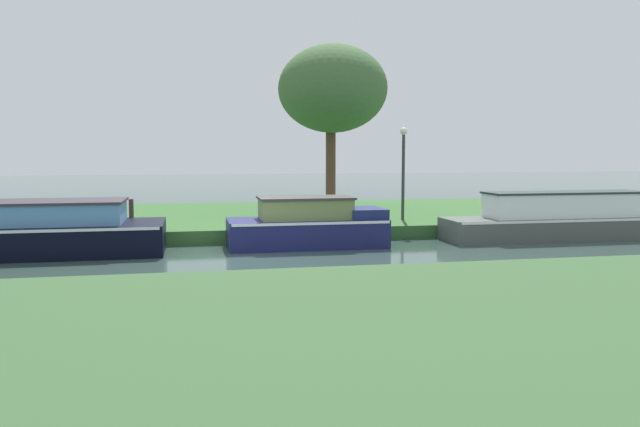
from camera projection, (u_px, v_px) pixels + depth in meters
name	position (u px, v px, depth m)	size (l,w,h in m)	color
ground_plane	(247.00, 256.00, 15.64)	(120.00, 120.00, 0.00)	#344A44
riverbank_far	(229.00, 219.00, 22.44)	(72.00, 10.00, 0.40)	#34612E
riverbank_near	(321.00, 370.00, 6.85)	(72.00, 10.00, 0.40)	#355830
navy_barge	(309.00, 225.00, 17.11)	(4.25, 1.76, 1.36)	#181C4F
slate_narrowboat	(576.00, 219.00, 18.76)	(8.34, 1.54, 1.41)	#4B514D
black_cruiser	(26.00, 232.00, 15.66)	(6.76, 2.39, 1.36)	black
willow_tree_centre	(332.00, 89.00, 23.04)	(3.97, 4.61, 6.09)	brown
lamp_post	(403.00, 162.00, 20.08)	(0.24, 0.24, 2.95)	#333338
mooring_post_near	(525.00, 210.00, 19.74)	(0.17, 0.17, 0.69)	#543229
mooring_post_far	(131.00, 215.00, 17.32)	(0.13, 0.13, 0.88)	#4C302D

